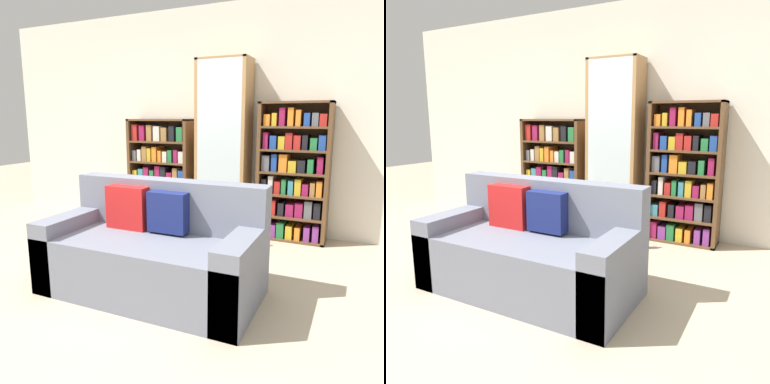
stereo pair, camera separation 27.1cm
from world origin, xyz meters
The scene contains 7 objects.
ground_plane centered at (0.00, 0.00, 0.00)m, with size 16.00×16.00×0.00m, color tan.
wall_back centered at (0.00, 2.39, 1.35)m, with size 6.62×0.06×2.70m.
couch centered at (0.12, 0.38, 0.31)m, with size 1.71×0.82×0.87m.
bookshelf_left centered at (-0.78, 2.18, 0.66)m, with size 0.85×0.32×1.36m.
display_cabinet centered at (0.08, 2.17, 1.02)m, with size 0.61×0.36×2.05m.
bookshelf_right centered at (0.90, 2.18, 0.75)m, with size 0.78×0.32×1.55m.
wine_bottle centered at (0.53, 1.71, 0.14)m, with size 0.08×0.08×0.35m.
Camera 1 is at (1.58, -2.07, 1.38)m, focal length 35.00 mm.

